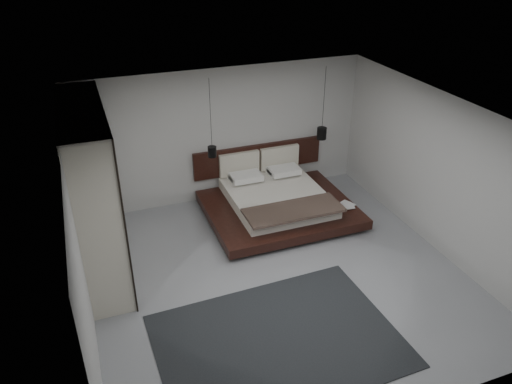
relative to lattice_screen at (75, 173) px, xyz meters
name	(u,v)px	position (x,y,z in m)	size (l,w,h in m)	color
floor	(278,275)	(2.95, -2.45, -1.30)	(6.00, 6.00, 0.00)	gray
ceiling	(282,118)	(2.95, -2.45, 1.50)	(6.00, 6.00, 0.00)	white
wall_back	(223,135)	(2.95, 0.55, 0.10)	(6.00, 6.00, 0.00)	#AFAFAD
wall_front	(390,334)	(2.95, -5.45, 0.10)	(6.00, 6.00, 0.00)	#AFAFAD
wall_left	(78,241)	(-0.05, -2.45, 0.10)	(6.00, 6.00, 0.00)	#AFAFAD
wall_right	(439,173)	(5.95, -2.45, 0.10)	(6.00, 6.00, 0.00)	#AFAFAD
lattice_screen	(75,173)	(0.00, 0.00, 0.00)	(0.05, 0.90, 2.60)	black
bed	(277,200)	(3.71, -0.55, -1.01)	(2.86, 2.43, 1.09)	black
book_lower	(344,206)	(4.88, -1.21, -1.02)	(0.21, 0.29, 0.03)	#99724C
book_upper	(344,206)	(4.86, -1.24, -1.00)	(0.19, 0.26, 0.02)	#99724C
pendant_left	(212,151)	(2.53, -0.09, 0.07)	(0.17, 0.17, 1.54)	black
pendant_right	(322,133)	(4.88, -0.09, 0.11)	(0.20, 0.20, 1.51)	black
wardrobe	(93,192)	(0.25, -1.09, 0.12)	(0.68, 2.89, 2.84)	beige
rug	(278,340)	(2.37, -3.84, -1.29)	(3.38, 2.42, 0.01)	black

